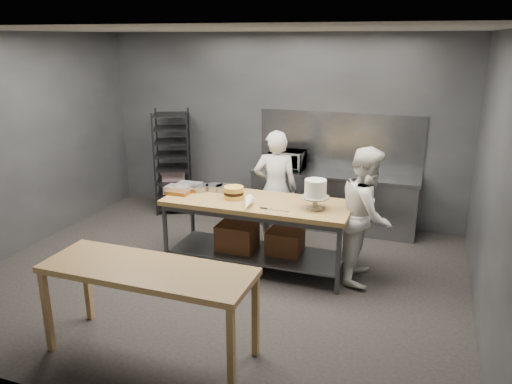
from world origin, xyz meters
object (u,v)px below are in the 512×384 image
chef_behind (275,189)px  layer_cake (234,193)px  near_counter (148,276)px  speed_rack (173,162)px  chef_right (367,215)px  frosted_cake_stand (315,190)px  microwave (287,160)px  work_table (257,226)px

chef_behind → layer_cake: 0.89m
near_counter → speed_rack: size_ratio=1.14×
chef_right → frosted_cake_stand: 0.71m
microwave → frosted_cake_stand: frosted_cake_stand is taller
near_counter → chef_behind: chef_behind is taller
chef_behind → chef_right: 1.52m
chef_behind → speed_rack: bearing=-37.6°
chef_right → speed_rack: bearing=65.0°
layer_cake → microwave: bearing=83.5°
near_counter → layer_cake: size_ratio=7.79×
work_table → frosted_cake_stand: 0.97m
speed_rack → chef_right: (3.51, -1.52, -0.01)m
chef_right → frosted_cake_stand: (-0.60, -0.20, 0.31)m
frosted_cake_stand → chef_right: bearing=18.8°
microwave → layer_cake: (-0.20, -1.77, -0.05)m
chef_right → microwave: 2.19m
chef_right → microwave: chef_right is taller
speed_rack → microwave: (2.03, 0.08, 0.19)m
near_counter → speed_rack: 4.21m
work_table → frosted_cake_stand: bearing=-5.5°
frosted_cake_stand → microwave: bearing=115.9°
chef_behind → microwave: 0.98m
speed_rack → frosted_cake_stand: 3.39m
chef_behind → chef_right: chef_behind is taller
near_counter → microwave: bearing=86.9°
near_counter → work_table: bearing=81.7°
work_table → layer_cake: 0.53m
speed_rack → microwave: 2.04m
near_counter → layer_cake: bearing=89.9°
frosted_cake_stand → layer_cake: bearing=178.0°
near_counter → speed_rack: bearing=115.6°
work_table → speed_rack: (-2.13, 1.65, 0.28)m
layer_cake → chef_right: bearing=5.7°
work_table → speed_rack: speed_rack is taller
frosted_cake_stand → layer_cake: size_ratio=1.43×
work_table → speed_rack: bearing=142.2°
chef_behind → frosted_cake_stand: 1.19m
work_table → layer_cake: (-0.31, -0.04, 0.43)m
speed_rack → chef_behind: 2.30m
speed_rack → frosted_cake_stand: size_ratio=4.77×
speed_rack → chef_behind: speed_rack is taller
near_counter → chef_behind: 2.94m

